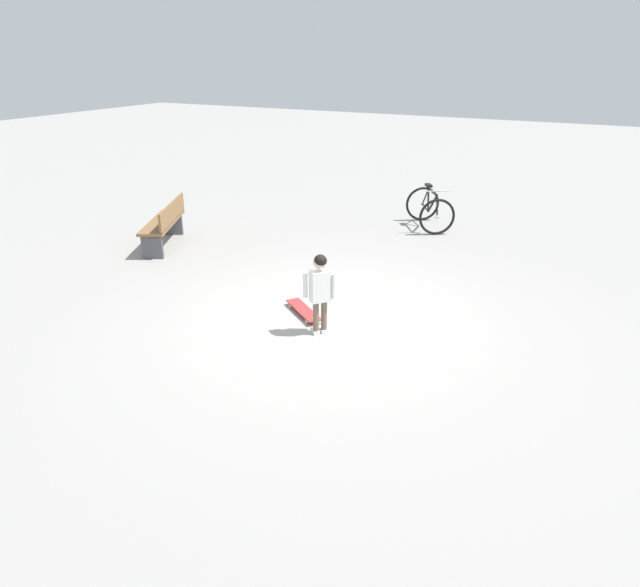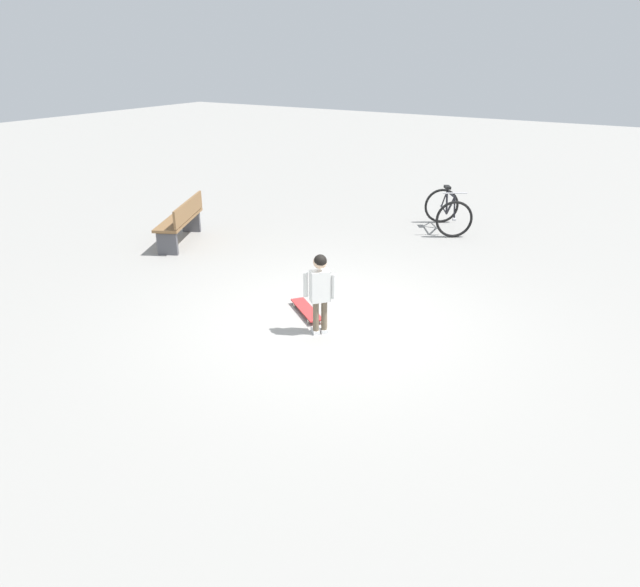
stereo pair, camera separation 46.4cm
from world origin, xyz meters
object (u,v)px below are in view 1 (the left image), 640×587
object	(u,v)px
bicycle_near	(430,209)
street_bench	(165,223)
child_person	(320,286)
skateboard	(304,310)

from	to	relation	value
bicycle_near	street_bench	size ratio (longest dim) A/B	0.79
child_person	skateboard	size ratio (longest dim) A/B	1.42
skateboard	child_person	bearing A→B (deg)	138.57
skateboard	bicycle_near	world-z (taller)	bicycle_near
skateboard	street_bench	distance (m)	3.95
child_person	bicycle_near	world-z (taller)	child_person
skateboard	bicycle_near	size ratio (longest dim) A/B	0.58
child_person	street_bench	xyz separation A→B (m)	(4.11, -1.86, -0.23)
child_person	bicycle_near	size ratio (longest dim) A/B	0.83
bicycle_near	child_person	bearing A→B (deg)	92.28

